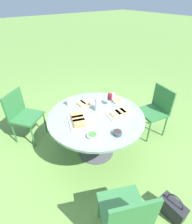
{
  "coord_description": "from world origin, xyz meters",
  "views": [
    {
      "loc": [
        -1.63,
        1.21,
        2.2
      ],
      "look_at": [
        0.0,
        0.0,
        0.79
      ],
      "focal_mm": 28.0,
      "sensor_mm": 36.0,
      "label": 1
    }
  ],
  "objects": [
    {
      "name": "ground_plane",
      "position": [
        0.0,
        0.0,
        0.0
      ],
      "size": [
        40.0,
        40.0,
        0.0
      ],
      "primitive_type": "plane",
      "color": "#668E42"
    },
    {
      "name": "cup_water_far",
      "position": [
        0.22,
        -0.52,
        0.78
      ],
      "size": [
        0.06,
        0.06,
        0.1
      ],
      "color": "silver",
      "rests_on": "dining_table"
    },
    {
      "name": "platter_sandwich_side",
      "position": [
        0.33,
        -0.01,
        0.76
      ],
      "size": [
        0.22,
        0.3,
        0.07
      ],
      "color": "white",
      "rests_on": "dining_table"
    },
    {
      "name": "handbag",
      "position": [
        -1.34,
        -0.11,
        0.13
      ],
      "size": [
        0.3,
        0.14,
        0.37
      ],
      "color": "#232328",
      "rests_on": "ground_plane"
    },
    {
      "name": "chair_near_left",
      "position": [
        -1.17,
        0.52,
        0.52
      ],
      "size": [
        0.56,
        0.57,
        0.89
      ],
      "color": "#2D6B38",
      "rests_on": "ground_plane"
    },
    {
      "name": "platter_charcuterie",
      "position": [
        -0.19,
        -0.3,
        0.76
      ],
      "size": [
        0.25,
        0.41,
        0.06
      ],
      "color": "white",
      "rests_on": "dining_table"
    },
    {
      "name": "wine_glass",
      "position": [
        0.1,
        -0.34,
        0.87
      ],
      "size": [
        0.07,
        0.07,
        0.19
      ],
      "color": "silver",
      "rests_on": "dining_table"
    },
    {
      "name": "chair_far_back",
      "position": [
        1.04,
        0.78,
        0.52
      ],
      "size": [
        0.6,
        0.6,
        0.89
      ],
      "color": "#2D6B38",
      "rests_on": "ground_plane"
    },
    {
      "name": "bowl_fries",
      "position": [
        0.09,
        -0.5,
        0.76
      ],
      "size": [
        0.16,
        0.16,
        0.04
      ],
      "color": "silver",
      "rests_on": "dining_table"
    },
    {
      "name": "platter_bread_main",
      "position": [
        0.01,
        0.29,
        0.77
      ],
      "size": [
        0.43,
        0.36,
        0.08
      ],
      "color": "white",
      "rests_on": "dining_table"
    },
    {
      "name": "dining_table",
      "position": [
        0.0,
        0.0,
        0.63
      ],
      "size": [
        1.39,
        1.39,
        0.73
      ],
      "color": "#4C4C51",
      "rests_on": "ground_plane"
    },
    {
      "name": "water_pitcher",
      "position": [
        0.1,
        -0.11,
        0.84
      ],
      "size": [
        0.11,
        0.1,
        0.21
      ],
      "color": "silver",
      "rests_on": "dining_table"
    },
    {
      "name": "chair_near_right",
      "position": [
        -0.21,
        -1.16,
        0.52
      ],
      "size": [
        0.51,
        0.49,
        0.89
      ],
      "color": "#2D6B38",
      "rests_on": "ground_plane"
    },
    {
      "name": "bowl_olives",
      "position": [
        -0.48,
        0.03,
        0.76
      ],
      "size": [
        0.12,
        0.12,
        0.05
      ],
      "color": "#334256",
      "rests_on": "dining_table"
    },
    {
      "name": "cup_water_near",
      "position": [
        0.48,
        0.17,
        0.79
      ],
      "size": [
        0.07,
        0.07,
        0.11
      ],
      "color": "silver",
      "rests_on": "dining_table"
    },
    {
      "name": "bowl_salad",
      "position": [
        -0.33,
        0.3,
        0.76
      ],
      "size": [
        0.14,
        0.14,
        0.04
      ],
      "color": "beige",
      "rests_on": "dining_table"
    }
  ]
}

